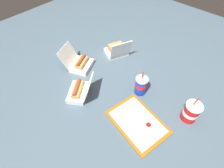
# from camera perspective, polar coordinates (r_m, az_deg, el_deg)

# --- Properties ---
(ground_plane) EXTENTS (3.20, 3.20, 0.00)m
(ground_plane) POSITION_cam_1_polar(r_m,az_deg,el_deg) (1.31, 2.09, -1.44)
(ground_plane) COLOR #4C6070
(food_tray) EXTENTS (0.41, 0.33, 0.01)m
(food_tray) POSITION_cam_1_polar(r_m,az_deg,el_deg) (1.16, 8.29, -12.28)
(food_tray) COLOR #A56619
(food_tray) RESTS_ON ground_plane
(ketchup_cup) EXTENTS (0.04, 0.04, 0.02)m
(ketchup_cup) POSITION_cam_1_polar(r_m,az_deg,el_deg) (1.13, 11.76, -13.14)
(ketchup_cup) COLOR white
(ketchup_cup) RESTS_ON food_tray
(napkin_stack) EXTENTS (0.11, 0.11, 0.00)m
(napkin_stack) POSITION_cam_1_polar(r_m,az_deg,el_deg) (1.15, 11.85, -13.15)
(napkin_stack) COLOR white
(napkin_stack) RESTS_ON food_tray
(plastic_fork) EXTENTS (0.09, 0.09, 0.00)m
(plastic_fork) POSITION_cam_1_polar(r_m,az_deg,el_deg) (1.11, 9.62, -16.46)
(plastic_fork) COLOR white
(plastic_fork) RESTS_ON food_tray
(clamshell_hotdog_front) EXTENTS (0.27, 0.25, 0.18)m
(clamshell_hotdog_front) POSITION_cam_1_polar(r_m,az_deg,el_deg) (1.46, -10.43, 6.61)
(clamshell_hotdog_front) COLOR white
(clamshell_hotdog_front) RESTS_ON ground_plane
(clamshell_sandwich_back) EXTENTS (0.24, 0.24, 0.18)m
(clamshell_sandwich_back) POSITION_cam_1_polar(r_m,az_deg,el_deg) (1.56, 1.57, 11.02)
(clamshell_sandwich_back) COLOR white
(clamshell_sandwich_back) RESTS_ON ground_plane
(clamshell_hotdog_left) EXTENTS (0.25, 0.25, 0.16)m
(clamshell_hotdog_left) POSITION_cam_1_polar(r_m,az_deg,el_deg) (1.27, -10.71, -2.22)
(clamshell_hotdog_left) COLOR white
(clamshell_hotdog_left) RESTS_ON ground_plane
(soda_cup_center) EXTENTS (0.09, 0.09, 0.20)m
(soda_cup_center) POSITION_cam_1_polar(r_m,az_deg,el_deg) (1.25, 9.44, -0.44)
(soda_cup_center) COLOR #1938B7
(soda_cup_center) RESTS_ON ground_plane
(soda_cup_right) EXTENTS (0.10, 0.10, 0.20)m
(soda_cup_right) POSITION_cam_1_polar(r_m,az_deg,el_deg) (1.21, 24.39, -8.29)
(soda_cup_right) COLOR red
(soda_cup_right) RESTS_ON ground_plane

